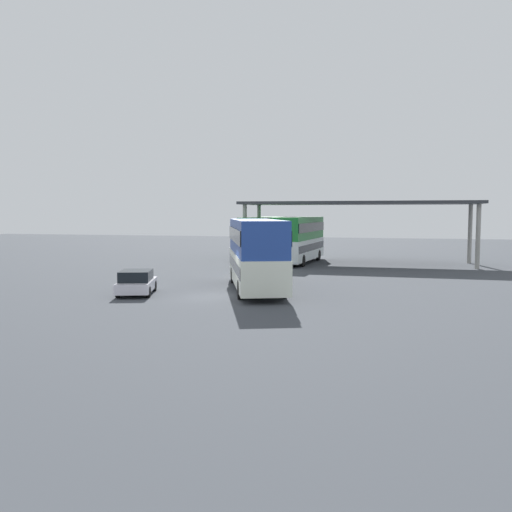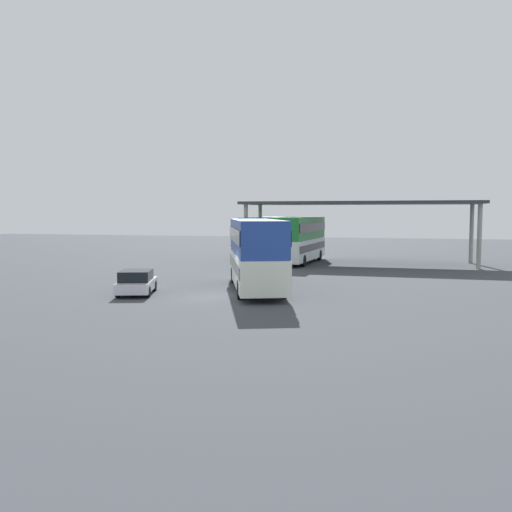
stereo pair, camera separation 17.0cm
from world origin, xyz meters
name	(u,v)px [view 1 (the left image)]	position (x,y,z in m)	size (l,w,h in m)	color
ground_plane	(217,297)	(0.00, 0.00, 0.00)	(140.00, 140.00, 0.00)	#3A3E44
double_decker_main	(256,252)	(1.42, 3.01, 2.26)	(5.92, 10.67, 4.11)	white
parked_hatchback	(136,282)	(-4.60, -0.24, 0.67)	(2.80, 4.13, 1.35)	silver
double_decker_near_canopy	(264,236)	(-2.85, 23.28, 2.24)	(2.51, 10.96, 4.08)	silver
double_decker_mid_row	(299,238)	(1.04, 20.27, 2.26)	(3.33, 10.30, 4.11)	silver
depot_canopy	(358,205)	(6.15, 21.37, 5.16)	(20.75, 6.52, 5.50)	#33353A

